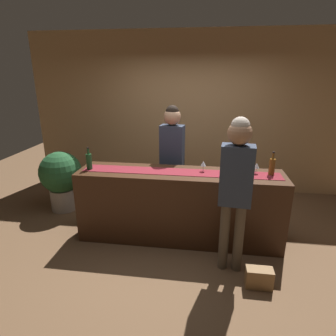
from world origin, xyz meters
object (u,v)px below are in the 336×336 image
at_px(wine_bottle_amber, 272,166).
at_px(wine_glass_far_end, 257,166).
at_px(customer_sipping, 236,180).
at_px(handbag, 259,278).
at_px(wine_glass_near_customer, 203,164).
at_px(potted_plant_tall, 61,177).
at_px(wine_glass_mid_counter, 237,166).
at_px(bartender, 172,150).
at_px(wine_bottle_green, 89,161).

height_order(wine_bottle_amber, wine_glass_far_end, wine_bottle_amber).
relative_size(wine_bottle_amber, customer_sipping, 0.17).
bearing_deg(handbag, wine_glass_near_customer, 125.21).
bearing_deg(customer_sipping, potted_plant_tall, 161.15).
xyz_separation_m(wine_glass_mid_counter, handbag, (0.22, -0.90, -0.95)).
bearing_deg(wine_glass_mid_counter, wine_glass_far_end, 4.32).
height_order(wine_glass_near_customer, customer_sipping, customer_sipping).
bearing_deg(wine_glass_near_customer, bartender, 132.01).
relative_size(bartender, potted_plant_tall, 1.77).
relative_size(wine_glass_far_end, bartender, 0.08).
bearing_deg(bartender, wine_glass_mid_counter, 156.44).
height_order(wine_bottle_green, wine_glass_near_customer, wine_bottle_green).
height_order(wine_glass_mid_counter, potted_plant_tall, wine_glass_mid_counter).
height_order(wine_glass_mid_counter, wine_glass_far_end, same).
height_order(wine_bottle_amber, potted_plant_tall, wine_bottle_amber).
distance_m(wine_glass_mid_counter, potted_plant_tall, 2.81).
relative_size(wine_bottle_amber, wine_glass_far_end, 2.10).
relative_size(customer_sipping, handbag, 6.30).
relative_size(wine_glass_far_end, handbag, 0.51).
bearing_deg(bartender, wine_glass_far_end, 162.95).
bearing_deg(wine_bottle_green, wine_bottle_amber, 2.49).
xyz_separation_m(wine_bottle_amber, bartender, (-1.31, 0.53, 0.02)).
relative_size(wine_glass_near_customer, bartender, 0.08).
bearing_deg(wine_bottle_amber, wine_glass_mid_counter, 179.72).
bearing_deg(potted_plant_tall, wine_glass_mid_counter, -11.56).
distance_m(wine_bottle_green, customer_sipping, 1.92).
bearing_deg(wine_bottle_green, customer_sipping, -15.89).
distance_m(wine_bottle_amber, wine_glass_near_customer, 0.85).
relative_size(wine_glass_mid_counter, potted_plant_tall, 0.15).
bearing_deg(handbag, potted_plant_tall, 153.59).
bearing_deg(wine_bottle_amber, wine_glass_far_end, 173.51).
distance_m(wine_bottle_amber, customer_sipping, 0.80).
xyz_separation_m(wine_glass_far_end, potted_plant_tall, (-2.95, 0.54, -0.49)).
height_order(wine_glass_near_customer, potted_plant_tall, wine_glass_near_customer).
distance_m(wine_glass_near_customer, handbag, 1.47).
xyz_separation_m(wine_bottle_amber, customer_sipping, (-0.49, -0.63, 0.03)).
height_order(wine_glass_mid_counter, handbag, wine_glass_mid_counter).
bearing_deg(wine_bottle_green, wine_glass_near_customer, 4.35).
xyz_separation_m(customer_sipping, handbag, (0.29, -0.27, -0.99)).
bearing_deg(wine_glass_mid_counter, bartender, 149.25).
bearing_deg(wine_bottle_amber, customer_sipping, -128.21).
bearing_deg(wine_glass_near_customer, potted_plant_tall, 166.62).
relative_size(wine_bottle_green, potted_plant_tall, 0.31).
bearing_deg(wine_glass_near_customer, wine_glass_far_end, 0.75).
bearing_deg(potted_plant_tall, wine_bottle_amber, -10.06).
bearing_deg(customer_sipping, wine_glass_near_customer, 124.27).
height_order(wine_glass_near_customer, handbag, wine_glass_near_customer).
bearing_deg(wine_glass_mid_counter, customer_sipping, -96.13).
relative_size(wine_bottle_amber, potted_plant_tall, 0.31).
distance_m(wine_bottle_green, bartender, 1.20).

